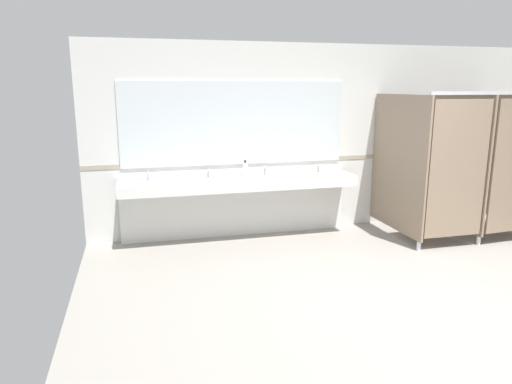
{
  "coord_description": "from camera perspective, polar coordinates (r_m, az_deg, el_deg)",
  "views": [
    {
      "loc": [
        -2.9,
        -3.38,
        2.07
      ],
      "look_at": [
        -1.81,
        0.84,
        1.09
      ],
      "focal_mm": 32.59,
      "sensor_mm": 36.0,
      "label": 1
    }
  ],
  "objects": [
    {
      "name": "ground_plane",
      "position": [
        4.94,
        24.23,
        -13.99
      ],
      "size": [
        7.27,
        6.51,
        0.1
      ],
      "primitive_type": "cube",
      "color": "gray"
    },
    {
      "name": "wall_back",
      "position": [
        7.06,
        9.93,
        6.56
      ],
      "size": [
        7.27,
        0.12,
        2.69
      ],
      "primitive_type": "cube",
      "color": "silver",
      "rests_on": "ground_plane"
    },
    {
      "name": "wall_back_tile_band",
      "position": [
        7.04,
        10.05,
        4.14
      ],
      "size": [
        7.27,
        0.01,
        0.06
      ],
      "primitive_type": "cube",
      "color": "#9E937F",
      "rests_on": "wall_back"
    },
    {
      "name": "vanity_counter",
      "position": [
        6.43,
        -2.1,
        -0.2
      ],
      "size": [
        3.23,
        0.55,
        0.99
      ],
      "color": "silver",
      "rests_on": "ground_plane"
    },
    {
      "name": "mirror_panel",
      "position": [
        6.48,
        -2.55,
        8.43
      ],
      "size": [
        3.13,
        0.02,
        1.14
      ],
      "primitive_type": "cube",
      "color": "silver",
      "rests_on": "wall_back"
    },
    {
      "name": "bathroom_stalls",
      "position": [
        7.08,
        24.2,
        3.35
      ],
      "size": [
        1.89,
        1.37,
        2.03
      ],
      "color": "#84705B",
      "rests_on": "ground_plane"
    },
    {
      "name": "soap_dispenser",
      "position": [
        6.47,
        -1.34,
        2.85
      ],
      "size": [
        0.07,
        0.07,
        0.22
      ],
      "color": "white",
      "rests_on": "vanity_counter"
    },
    {
      "name": "paper_cup",
      "position": [
        6.16,
        -7.21,
        1.83
      ],
      "size": [
        0.07,
        0.07,
        0.1
      ],
      "primitive_type": "cylinder",
      "color": "white",
      "rests_on": "vanity_counter"
    }
  ]
}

